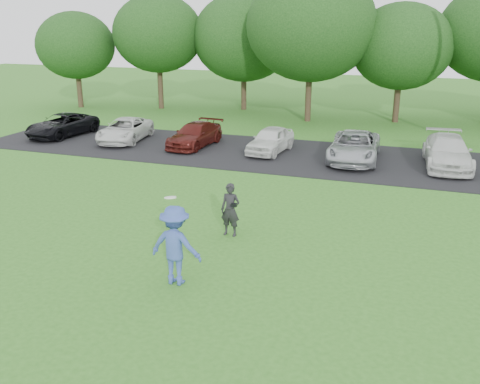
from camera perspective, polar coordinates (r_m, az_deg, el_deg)
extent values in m
plane|color=#326D1F|center=(12.37, -5.42, -10.53)|extent=(100.00, 100.00, 0.00)
cube|color=black|center=(24.03, 7.48, 3.73)|extent=(32.00, 6.50, 0.03)
imported|color=#3B53A7|center=(12.39, -6.90, -5.66)|extent=(1.23, 0.71, 1.90)
cylinder|color=white|center=(11.93, -7.44, -0.59)|extent=(0.28, 0.27, 0.10)
imported|color=black|center=(15.05, -1.04, -1.91)|extent=(0.57, 0.38, 1.53)
cube|color=black|center=(14.75, -0.63, -1.40)|extent=(0.14, 0.10, 0.10)
imported|color=black|center=(29.48, -18.44, 6.79)|extent=(2.36, 4.30, 1.14)
imported|color=silver|center=(27.44, -12.17, 6.50)|extent=(2.44, 4.24, 1.11)
imported|color=#4D1411|center=(25.79, -4.84, 6.09)|extent=(1.82, 3.88, 1.10)
imported|color=white|center=(24.52, 3.28, 5.57)|extent=(1.69, 3.51, 1.16)
imported|color=#B0B3B7|center=(23.55, 12.08, 4.75)|extent=(2.22, 4.48, 1.22)
imported|color=silver|center=(23.66, 21.25, 4.02)|extent=(2.12, 4.46, 1.26)
cylinder|color=#38281C|center=(39.03, -16.73, 10.26)|extent=(0.36, 0.36, 2.20)
ellipsoid|color=#214C19|center=(38.77, -17.14, 14.72)|extent=(5.20, 5.20, 4.42)
cylinder|color=#38281C|center=(37.31, -8.47, 10.88)|extent=(0.36, 0.36, 2.70)
ellipsoid|color=#214C19|center=(37.05, -8.74, 16.37)|extent=(5.94, 5.94, 5.05)
cylinder|color=#38281C|center=(36.47, 0.41, 10.51)|extent=(0.36, 0.36, 2.20)
ellipsoid|color=#214C19|center=(36.18, 0.42, 16.18)|extent=(6.68, 6.68, 5.68)
cylinder|color=#38281C|center=(32.45, 7.29, 9.87)|extent=(0.36, 0.36, 2.70)
ellipsoid|color=#214C19|center=(32.13, 7.60, 17.18)|extent=(7.42, 7.42, 6.31)
cylinder|color=#38281C|center=(33.22, 16.36, 9.05)|extent=(0.36, 0.36, 2.20)
ellipsoid|color=#214C19|center=(32.91, 16.87, 14.65)|extent=(5.76, 5.76, 4.90)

